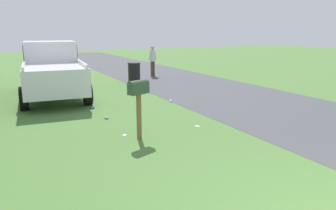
{
  "coord_description": "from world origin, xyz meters",
  "views": [
    {
      "loc": [
        -1.96,
        3.71,
        2.49
      ],
      "look_at": [
        4.35,
        0.48,
        0.85
      ],
      "focal_mm": 34.38,
      "sensor_mm": 36.0,
      "label": 1
    }
  ],
  "objects_px": {
    "pickup_truck": "(52,68)",
    "trash_bin": "(134,73)",
    "pedestrian": "(153,59)",
    "mailbox": "(138,92)"
  },
  "relations": [
    {
      "from": "trash_bin",
      "to": "pedestrian",
      "type": "xyz_separation_m",
      "value": [
        1.9,
        -1.84,
        0.47
      ]
    },
    {
      "from": "mailbox",
      "to": "trash_bin",
      "type": "distance_m",
      "value": 8.22
    },
    {
      "from": "pickup_truck",
      "to": "trash_bin",
      "type": "distance_m",
      "value": 4.23
    },
    {
      "from": "trash_bin",
      "to": "pedestrian",
      "type": "relative_size",
      "value": 0.6
    },
    {
      "from": "mailbox",
      "to": "pickup_truck",
      "type": "distance_m",
      "value": 6.29
    },
    {
      "from": "mailbox",
      "to": "pedestrian",
      "type": "bearing_deg",
      "value": -47.18
    },
    {
      "from": "pickup_truck",
      "to": "pedestrian",
      "type": "relative_size",
      "value": 3.32
    },
    {
      "from": "mailbox",
      "to": "pedestrian",
      "type": "xyz_separation_m",
      "value": [
        9.58,
        -4.71,
        -0.15
      ]
    },
    {
      "from": "pickup_truck",
      "to": "pedestrian",
      "type": "bearing_deg",
      "value": -54.96
    },
    {
      "from": "pickup_truck",
      "to": "mailbox",
      "type": "bearing_deg",
      "value": -165.68
    }
  ]
}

